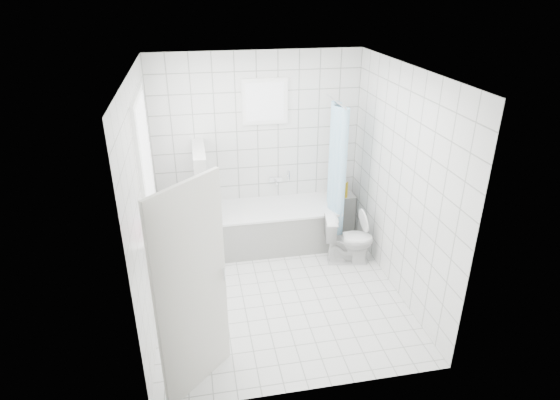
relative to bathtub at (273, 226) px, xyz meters
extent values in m
plane|color=white|center=(-0.14, -1.12, -0.29)|extent=(3.00, 3.00, 0.00)
plane|color=white|center=(-0.14, -1.12, 2.31)|extent=(3.00, 3.00, 0.00)
cube|color=white|center=(-0.14, 0.38, 1.01)|extent=(2.80, 0.02, 2.60)
cube|color=white|center=(-0.14, -2.62, 1.01)|extent=(2.80, 0.02, 2.60)
cube|color=white|center=(-1.54, -1.12, 1.01)|extent=(0.02, 3.00, 2.60)
cube|color=white|center=(1.26, -1.12, 1.01)|extent=(0.02, 3.00, 2.60)
cube|color=white|center=(-1.49, -0.82, 1.31)|extent=(0.01, 0.90, 1.40)
cube|color=white|center=(-0.04, 0.33, 1.66)|extent=(0.50, 0.01, 0.50)
cube|color=white|center=(-1.45, -0.82, 0.57)|extent=(0.18, 1.02, 0.08)
cube|color=silver|center=(-1.10, -2.32, 0.71)|extent=(0.60, 0.59, 2.00)
cube|color=white|center=(0.00, 0.00, -0.02)|extent=(1.73, 0.75, 0.55)
cube|color=white|center=(0.00, 0.00, 0.27)|extent=(1.75, 0.77, 0.03)
cube|color=white|center=(-0.94, -0.05, 0.46)|extent=(0.15, 0.85, 1.50)
cube|color=white|center=(1.05, 0.25, -0.02)|extent=(0.40, 0.24, 0.55)
imported|color=white|center=(0.89, -0.62, 0.03)|extent=(0.69, 0.47, 0.65)
cylinder|color=silver|center=(0.81, -0.02, 1.71)|extent=(0.02, 0.80, 0.02)
cube|color=silver|center=(0.10, 0.33, 0.56)|extent=(0.18, 0.06, 0.06)
imported|color=silver|center=(-1.44, -0.71, 0.75)|extent=(0.14, 0.14, 0.27)
imported|color=#DF578A|center=(-1.44, -1.14, 0.75)|extent=(0.12, 0.12, 0.28)
imported|color=#BF5FB1|center=(-1.44, -0.55, 0.71)|extent=(0.13, 0.13, 0.20)
imported|color=#38B6FF|center=(-1.44, -1.00, 0.72)|extent=(0.14, 0.14, 0.21)
imported|color=silver|center=(-1.44, -0.84, 0.70)|extent=(0.14, 0.14, 0.17)
cylinder|color=red|center=(1.02, 0.26, 0.38)|extent=(0.06, 0.06, 0.24)
cylinder|color=#1C2DE6|center=(1.09, 0.29, 0.37)|extent=(0.06, 0.06, 0.23)
cylinder|color=#15822B|center=(1.01, 0.19, 0.36)|extent=(0.06, 0.06, 0.21)
cylinder|color=yellow|center=(1.09, 0.19, 0.38)|extent=(0.06, 0.06, 0.24)
camera|label=1|loc=(-0.99, -5.64, 3.08)|focal=30.00mm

